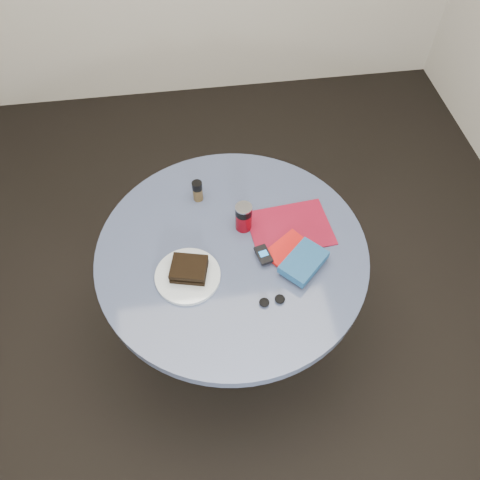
{
  "coord_description": "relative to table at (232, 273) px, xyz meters",
  "views": [
    {
      "loc": [
        -0.11,
        -0.97,
        2.16
      ],
      "look_at": [
        0.03,
        0.0,
        0.8
      ],
      "focal_mm": 35.0,
      "sensor_mm": 36.0,
      "label": 1
    }
  ],
  "objects": [
    {
      "name": "magazine",
      "position": [
        0.23,
        0.06,
        0.17
      ],
      "size": [
        0.32,
        0.25,
        0.01
      ],
      "primitive_type": "cube",
      "rotation": [
        0.0,
        0.0,
        0.09
      ],
      "color": "maroon",
      "rests_on": "table"
    },
    {
      "name": "novel",
      "position": [
        0.24,
        -0.11,
        0.2
      ],
      "size": [
        0.2,
        0.19,
        0.03
      ],
      "primitive_type": "cube",
      "rotation": [
        0.0,
        0.0,
        0.76
      ],
      "color": "navy",
      "rests_on": "red_book"
    },
    {
      "name": "plate",
      "position": [
        -0.17,
        -0.1,
        0.17
      ],
      "size": [
        0.3,
        0.3,
        0.01
      ],
      "primitive_type": "cylinder",
      "rotation": [
        0.0,
        0.0,
        -0.42
      ],
      "color": "silver",
      "rests_on": "table"
    },
    {
      "name": "soda_can",
      "position": [
        0.06,
        0.1,
        0.22
      ],
      "size": [
        0.07,
        0.07,
        0.12
      ],
      "color": "maroon",
      "rests_on": "table"
    },
    {
      "name": "headphones",
      "position": [
        0.11,
        -0.24,
        0.17
      ],
      "size": [
        0.09,
        0.04,
        0.02
      ],
      "color": "black",
      "rests_on": "table"
    },
    {
      "name": "table",
      "position": [
        0.0,
        0.0,
        0.0
      ],
      "size": [
        1.0,
        1.0,
        0.75
      ],
      "color": "black",
      "rests_on": "ground"
    },
    {
      "name": "red_book",
      "position": [
        0.2,
        -0.04,
        0.18
      ],
      "size": [
        0.19,
        0.18,
        0.01
      ],
      "primitive_type": "cube",
      "rotation": [
        0.0,
        0.0,
        0.62
      ],
      "color": "#BA100E",
      "rests_on": "magazine"
    },
    {
      "name": "pepper_grinder",
      "position": [
        -0.1,
        0.26,
        0.21
      ],
      "size": [
        0.05,
        0.05,
        0.09
      ],
      "color": "#46371E",
      "rests_on": "table"
    },
    {
      "name": "ground",
      "position": [
        0.0,
        0.0,
        -0.59
      ],
      "size": [
        4.0,
        4.0,
        0.0
      ],
      "primitive_type": "plane",
      "color": "black",
      "rests_on": "ground"
    },
    {
      "name": "sandwich",
      "position": [
        -0.16,
        -0.09,
        0.2
      ],
      "size": [
        0.14,
        0.13,
        0.04
      ],
      "color": "black",
      "rests_on": "plate"
    },
    {
      "name": "mp3_player",
      "position": [
        0.11,
        -0.06,
        0.19
      ],
      "size": [
        0.06,
        0.09,
        0.01
      ],
      "color": "black",
      "rests_on": "red_book"
    }
  ]
}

